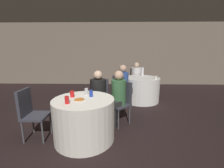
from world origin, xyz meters
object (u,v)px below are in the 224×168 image
Objects in this scene: table_far at (141,89)px; person_black_shirt at (97,95)px; table_near at (84,119)px; bottle_far at (142,72)px; soda_can_red at (67,100)px; soda_can_blue at (91,93)px; chair_near_northeast at (122,99)px; chair_far_north at (136,78)px; chair_near_west at (30,110)px; person_white_shirt at (136,78)px; pizza_plate_near at (79,100)px; person_blue_shirt at (124,87)px; soda_can_silver at (86,91)px; chair_near_north at (100,95)px; chair_far_southwest at (120,90)px; person_green_jacket at (116,99)px.

person_black_shirt is (-1.21, -1.37, 0.21)m from table_far.
table_near is 2.95m from bottle_far.
soda_can_blue is at bearing 50.06° from soda_can_red.
chair_near_northeast is 1.00× the size of chair_far_north.
person_white_shirt is at bearing 142.01° from chair_near_west.
pizza_plate_near is (-1.41, -2.21, 0.38)m from table_far.
person_black_shirt reaches higher than chair_near_west.
person_blue_shirt reaches higher than chair_far_north.
soda_can_silver is at bearing -122.75° from bottle_far.
soda_can_silver is 0.45× the size of bottle_far.
bottle_far is (0.65, 0.95, 0.29)m from person_blue_shirt.
soda_can_red is 0.55m from soda_can_silver.
soda_can_blue is 0.45× the size of bottle_far.
person_black_shirt is at bearing 33.72° from chair_near_northeast.
person_white_shirt is (0.63, 2.32, 0.05)m from chair_near_northeast.
person_black_shirt is 9.28× the size of soda_can_red.
person_white_shirt is at bearing 66.02° from table_near.
soda_can_silver and soda_can_blue have the same top height.
soda_can_silver is (-0.15, -0.51, 0.23)m from person_black_shirt.
person_blue_shirt is at bearing 62.46° from pizza_plate_near.
chair_far_north reaches higher than table_near.
chair_near_northeast is 0.76× the size of person_blue_shirt.
chair_near_northeast is 0.79× the size of person_white_shirt.
person_white_shirt is at bearing -108.41° from chair_near_north.
soda_can_blue is at bearing 50.54° from table_near.
chair_near_north reaches higher than soda_can_blue.
person_green_jacket is (-0.11, -0.91, 0.03)m from chair_far_southwest.
bottle_far is at bearing 99.72° from chair_far_north.
soda_can_red is (-0.38, -1.17, 0.27)m from chair_near_north.
soda_can_red is at bearing -130.22° from table_near.
soda_can_silver is 1.00× the size of soda_can_blue.
pizza_plate_near is (-1.36, -3.19, 0.21)m from chair_far_north.
soda_can_silver is (0.06, 0.34, 0.05)m from pizza_plate_near.
person_green_jacket reaches higher than soda_can_blue.
chair_far_southwest is (-0.01, 0.79, 0.00)m from chair_near_northeast.
pizza_plate_near is 0.27m from soda_can_blue.
chair_far_southwest is (-0.68, -0.70, 0.17)m from table_far.
person_white_shirt is 2.55m from person_green_jacket.
chair_near_west is 1.00× the size of chair_far_southwest.
chair_near_north and chair_far_southwest have the same top height.
chair_far_southwest is 0.76× the size of person_blue_shirt.
person_black_shirt is (-0.53, -0.67, 0.04)m from chair_far_southwest.
soda_can_blue is at bearing 97.69° from person_black_shirt.
soda_can_silver is at bearing -77.45° from person_blue_shirt.
chair_near_west and chair_far_southwest have the same top height.
person_green_jacket is at bearing -53.06° from chair_far_southwest.
person_green_jacket reaches higher than soda_can_silver.
chair_near_northeast is 2.40m from person_white_shirt.
soda_can_silver is at bearing 75.67° from chair_near_northeast.
person_black_shirt is at bearing 16.73° from person_green_jacket.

